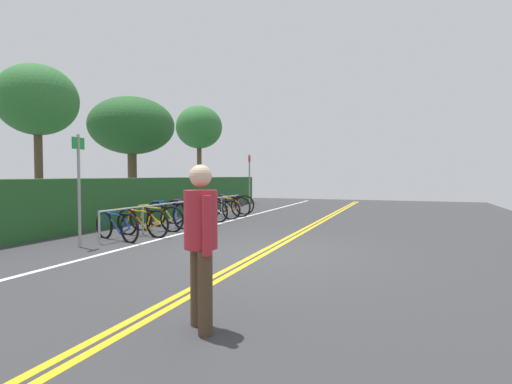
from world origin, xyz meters
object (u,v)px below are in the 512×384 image
bicycle_3 (169,215)px  bicycle_5 (206,211)px  bicycle_4 (190,212)px  tree_far_right (132,126)px  tree_mid (37,101)px  bicycle_8 (232,204)px  bicycle_0 (117,226)px  bike_rack (189,206)px  bicycle_1 (142,222)px  bicycle_2 (156,218)px  tree_extra (199,128)px  sign_post_far (249,177)px  bicycle_6 (218,209)px  pedestrian (201,236)px  bicycle_7 (227,206)px  sign_post_near (79,180)px

bicycle_3 → bicycle_5: size_ratio=1.07×
bicycle_3 → bicycle_5: 1.78m
bicycle_4 → tree_far_right: 5.99m
tree_mid → bicycle_8: bearing=-37.8°
bicycle_0 → tree_mid: 5.50m
bike_rack → bicycle_1: size_ratio=4.61×
bicycle_3 → tree_far_right: (3.75, 4.12, 3.10)m
bicycle_2 → tree_extra: bearing=22.2°
sign_post_far → bicycle_8: bearing=166.3°
bicycle_1 → bicycle_6: bicycle_1 is taller
tree_extra → sign_post_far: bearing=-131.1°
bicycle_5 → pedestrian: bearing=-152.9°
bicycle_1 → bicycle_7: size_ratio=0.91×
bicycle_2 → pedestrian: bearing=-142.4°
bicycle_2 → bicycle_5: (2.48, -0.20, -0.00)m
sign_post_far → tree_far_right: (-1.74, 4.43, 2.06)m
tree_mid → tree_far_right: 4.59m
bicycle_1 → bicycle_5: bicycle_5 is taller
bicycle_4 → tree_mid: size_ratio=0.38×
sign_post_far → tree_mid: 7.98m
bicycle_1 → bicycle_4: (2.53, 0.10, 0.03)m
tree_extra → tree_far_right: bearing=179.1°
bicycle_0 → tree_extra: tree_extra is taller
bicycle_3 → bike_rack: bearing=-7.7°
bicycle_8 → tree_mid: tree_mid is taller
pedestrian → bicycle_5: bearing=27.1°
bicycle_1 → bike_rack: bearing=3.0°
tree_far_right → sign_post_far: bearing=-68.5°
bicycle_0 → sign_post_near: sign_post_near is taller
bicycle_6 → bicycle_3: bearing=174.3°
bike_rack → pedestrian: size_ratio=4.87×
bicycle_8 → tree_extra: (4.95, 4.06, 3.65)m
bicycle_5 → tree_mid: size_ratio=0.35×
pedestrian → sign_post_far: bearing=19.1°
bicycle_6 → tree_mid: tree_mid is taller
bicycle_0 → bicycle_6: size_ratio=0.97×
bicycle_6 → bicycle_1: bearing=179.9°
bike_rack → sign_post_far: bearing=-2.4°
bike_rack → bicycle_8: bearing=1.5°
tree_far_right → bicycle_7: bearing=-93.6°
bicycle_3 → pedestrian: (-6.44, -4.46, 0.54)m
bicycle_8 → tree_mid: bearing=142.2°
bike_rack → bicycle_5: bearing=-8.5°
bicycle_4 → bike_rack: bearing=103.5°
bicycle_7 → bicycle_0: bearing=179.0°
bicycle_7 → sign_post_far: size_ratio=0.79×
bicycle_2 → bicycle_7: bearing=-2.1°
sign_post_far → bicycle_1: bearing=179.5°
bicycle_2 → sign_post_far: sign_post_far is taller
bicycle_7 → bicycle_1: bearing=-179.4°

